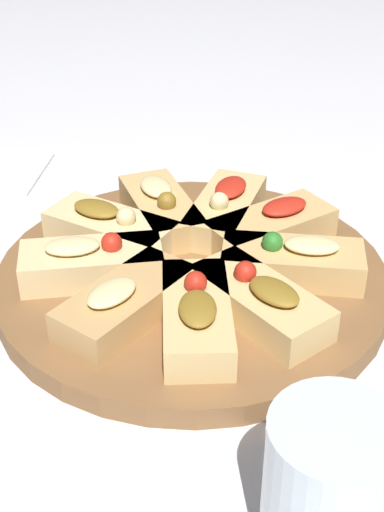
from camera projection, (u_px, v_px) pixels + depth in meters
ground_plane at (192, 288)px, 0.64m from camera, size 3.00×3.00×0.00m
serving_board at (192, 279)px, 0.63m from camera, size 0.34×0.34×0.02m
focaccia_slice_0 at (91, 262)px, 0.61m from camera, size 0.13×0.10×0.04m
focaccia_slice_1 at (125, 303)px, 0.56m from camera, size 0.08×0.13×0.04m
focaccia_slice_2 at (197, 315)px, 0.55m from camera, size 0.10×0.13×0.04m
focaccia_slice_3 at (260, 301)px, 0.56m from camera, size 0.13×0.11×0.04m
focaccia_slice_4 at (293, 261)px, 0.61m from camera, size 0.13×0.08×0.04m
focaccia_slice_5 at (271, 227)px, 0.66m from camera, size 0.11×0.13×0.04m
focaccia_slice_6 at (221, 209)px, 0.69m from camera, size 0.06×0.12×0.04m
focaccia_slice_7 at (161, 209)px, 0.69m from camera, size 0.12×0.12×0.04m
focaccia_slice_8 at (110, 229)px, 0.66m from camera, size 0.13×0.07×0.04m
water_glass at (330, 495)px, 0.38m from camera, size 0.07×0.07×0.10m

